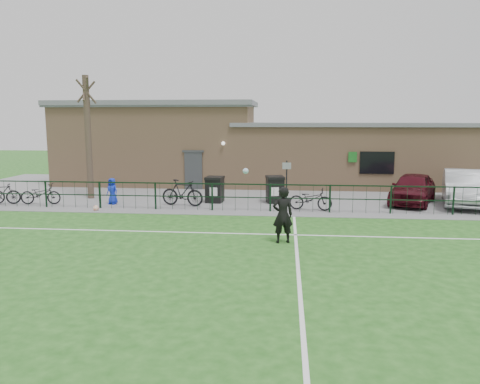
# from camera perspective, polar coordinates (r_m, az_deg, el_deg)

# --- Properties ---
(ground) EXTENTS (90.00, 90.00, 0.00)m
(ground) POSITION_cam_1_polar(r_m,az_deg,el_deg) (12.36, -2.31, -9.54)
(ground) COLOR #1E5318
(ground) RESTS_ON ground
(paving_strip) EXTENTS (34.00, 13.00, 0.02)m
(paving_strip) POSITION_cam_1_polar(r_m,az_deg,el_deg) (25.47, 1.88, 0.06)
(paving_strip) COLOR slate
(paving_strip) RESTS_ON ground
(pitch_line_touch) EXTENTS (28.00, 0.10, 0.01)m
(pitch_line_touch) POSITION_cam_1_polar(r_m,az_deg,el_deg) (19.87, 0.79, -2.46)
(pitch_line_touch) COLOR white
(pitch_line_touch) RESTS_ON ground
(pitch_line_mid) EXTENTS (28.00, 0.10, 0.01)m
(pitch_line_mid) POSITION_cam_1_polar(r_m,az_deg,el_deg) (16.18, -0.35, -5.08)
(pitch_line_mid) COLOR white
(pitch_line_mid) RESTS_ON ground
(pitch_line_perp) EXTENTS (0.10, 16.00, 0.01)m
(pitch_line_perp) POSITION_cam_1_polar(r_m,az_deg,el_deg) (12.26, 7.13, -9.75)
(pitch_line_perp) COLOR white
(pitch_line_perp) RESTS_ON ground
(perimeter_fence) EXTENTS (28.00, 0.10, 1.20)m
(perimeter_fence) POSITION_cam_1_polar(r_m,az_deg,el_deg) (19.96, 0.84, -0.67)
(perimeter_fence) COLOR black
(perimeter_fence) RESTS_ON ground
(bare_tree) EXTENTS (0.30, 0.30, 6.00)m
(bare_tree) POSITION_cam_1_polar(r_m,az_deg,el_deg) (24.14, -18.02, 6.28)
(bare_tree) COLOR #403127
(bare_tree) RESTS_ON ground
(wheelie_bin_left) EXTENTS (0.82, 0.91, 1.13)m
(wheelie_bin_left) POSITION_cam_1_polar(r_m,az_deg,el_deg) (22.11, -3.10, 0.21)
(wheelie_bin_left) COLOR black
(wheelie_bin_left) RESTS_ON paving_strip
(wheelie_bin_right) EXTENTS (0.90, 0.99, 1.16)m
(wheelie_bin_right) POSITION_cam_1_polar(r_m,az_deg,el_deg) (22.06, 4.28, 0.22)
(wheelie_bin_right) COLOR black
(wheelie_bin_right) RESTS_ON paving_strip
(sign_post) EXTENTS (0.08, 0.08, 2.00)m
(sign_post) POSITION_cam_1_polar(r_m,az_deg,el_deg) (21.79, 5.69, 1.21)
(sign_post) COLOR black
(sign_post) RESTS_ON paving_strip
(car_maroon) EXTENTS (3.22, 4.53, 1.43)m
(car_maroon) POSITION_cam_1_polar(r_m,az_deg,el_deg) (23.11, 20.32, 0.43)
(car_maroon) COLOR #450C16
(car_maroon) RESTS_ON paving_strip
(car_silver) EXTENTS (2.92, 5.12, 1.60)m
(car_silver) POSITION_cam_1_polar(r_m,az_deg,el_deg) (23.71, 25.62, 0.50)
(car_silver) COLOR #A7AAAE
(car_silver) RESTS_ON paving_strip
(bicycle_b) EXTENTS (1.73, 1.10, 1.01)m
(bicycle_b) POSITION_cam_1_polar(r_m,az_deg,el_deg) (24.05, -27.12, -0.20)
(bicycle_b) COLOR black
(bicycle_b) RESTS_ON paving_strip
(bicycle_c) EXTENTS (1.90, 0.86, 0.96)m
(bicycle_c) POSITION_cam_1_polar(r_m,az_deg,el_deg) (23.41, -23.14, -0.22)
(bicycle_c) COLOR black
(bicycle_c) RESTS_ON paving_strip
(bicycle_d) EXTENTS (2.06, 0.95, 1.20)m
(bicycle_d) POSITION_cam_1_polar(r_m,az_deg,el_deg) (21.27, -7.04, -0.09)
(bicycle_d) COLOR black
(bicycle_d) RESTS_ON paving_strip
(bicycle_e) EXTENTS (1.92, 0.93, 0.97)m
(bicycle_e) POSITION_cam_1_polar(r_m,az_deg,el_deg) (20.38, 8.60, -0.85)
(bicycle_e) COLOR black
(bicycle_e) RESTS_ON paving_strip
(spectator_child) EXTENTS (0.69, 0.57, 1.22)m
(spectator_child) POSITION_cam_1_polar(r_m,az_deg,el_deg) (22.33, -15.31, 0.11)
(spectator_child) COLOR #142BBE
(spectator_child) RESTS_ON paving_strip
(goalkeeper_kick) EXTENTS (1.92, 3.30, 2.08)m
(goalkeeper_kick) POSITION_cam_1_polar(r_m,az_deg,el_deg) (14.93, 5.12, -2.68)
(goalkeeper_kick) COLOR black
(goalkeeper_kick) RESTS_ON ground
(ball_ground) EXTENTS (0.25, 0.25, 0.25)m
(ball_ground) POSITION_cam_1_polar(r_m,az_deg,el_deg) (21.06, -17.15, -1.88)
(ball_ground) COLOR white
(ball_ground) RESTS_ON ground
(clubhouse) EXTENTS (24.25, 5.40, 4.96)m
(clubhouse) POSITION_cam_1_polar(r_m,az_deg,el_deg) (28.28, 0.51, 5.45)
(clubhouse) COLOR tan
(clubhouse) RESTS_ON ground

